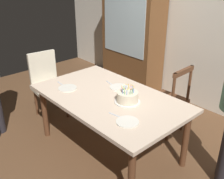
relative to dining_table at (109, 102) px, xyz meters
The scene contains 13 objects.
ground 0.66m from the dining_table, ahead, with size 6.40×6.40×0.00m, color brown.
back_wall 1.96m from the dining_table, 90.00° to the left, with size 6.40×0.10×2.60m, color silver.
dining_table is the anchor object (origin of this frame).
birthday_cake 0.28m from the dining_table, 11.73° to the left, with size 0.28×0.28×0.19m.
plate_near_celebrant 0.54m from the dining_table, 154.07° to the right, with size 0.22×0.22×0.01m, color silver.
plate_far_side 0.26m from the dining_table, 110.50° to the left, with size 0.22×0.22×0.01m, color silver.
plate_near_guest 0.58m from the dining_table, 24.02° to the right, with size 0.22×0.22×0.01m, color silver.
fork_near_celebrant 0.69m from the dining_table, 160.78° to the right, with size 0.18×0.02×0.01m, color silver.
fork_far_side 0.35m from the dining_table, 136.17° to the left, with size 0.18×0.02×0.01m, color silver.
fork_near_guest 0.44m from the dining_table, 32.40° to the right, with size 0.18×0.02×0.01m, color silver.
chair_spindle_back 0.89m from the dining_table, 75.52° to the left, with size 0.45×0.45×0.95m.
chair_upholstered 1.28m from the dining_table, behind, with size 0.49×0.49×0.95m.
china_cabinet 1.95m from the dining_table, 126.27° to the left, with size 1.10×0.45×1.90m.
Camera 1 is at (2.01, -1.77, 2.09)m, focal length 42.68 mm.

